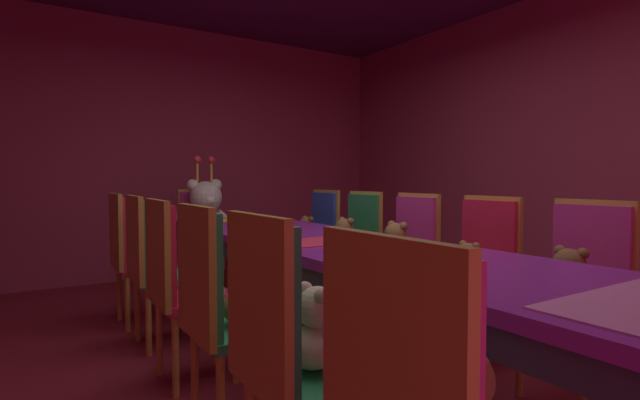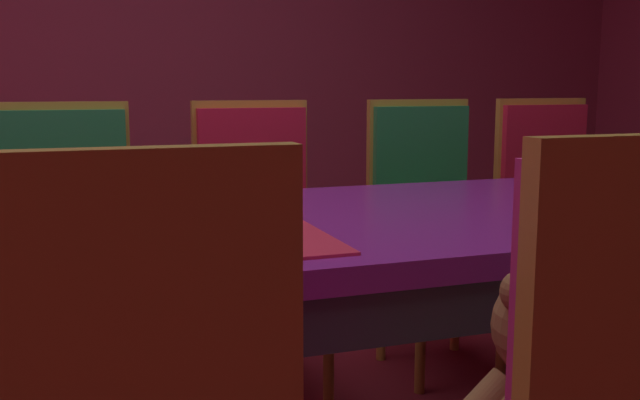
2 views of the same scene
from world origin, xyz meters
TOP-DOWN VIEW (x-y plane):
  - ground_plane at (0.00, 0.00)m, footprint 7.90×7.90m
  - wall_back at (0.00, 3.20)m, footprint 5.20×0.12m
  - wall_right at (2.60, 0.00)m, footprint 0.12×6.40m
  - banquet_table at (0.00, 0.00)m, footprint 0.90×3.75m
  - chair_left_1 at (-0.85, -0.90)m, footprint 0.42×0.41m
  - teddy_left_1 at (-0.70, -0.90)m, footprint 0.23×0.30m
  - chair_left_2 at (-0.85, -0.32)m, footprint 0.42×0.41m
  - teddy_left_2 at (-0.71, -0.32)m, footprint 0.24×0.30m
  - chair_left_3 at (-0.86, 0.29)m, footprint 0.42×0.41m
  - teddy_left_3 at (-0.71, 0.29)m, footprint 0.21×0.27m
  - chair_left_4 at (-0.84, 0.94)m, footprint 0.42×0.41m
  - chair_left_5 at (-0.86, 1.50)m, footprint 0.42×0.41m
  - teddy_left_5 at (-0.72, 1.50)m, footprint 0.25×0.33m
  - chair_right_1 at (0.86, -0.94)m, footprint 0.42×0.41m
  - teddy_right_1 at (0.71, -0.94)m, footprint 0.25×0.32m
  - chair_right_2 at (0.84, -0.33)m, footprint 0.42×0.41m
  - teddy_right_2 at (0.70, -0.33)m, footprint 0.21×0.28m
  - chair_right_3 at (0.85, 0.31)m, footprint 0.42×0.41m
  - teddy_right_3 at (0.70, 0.31)m, footprint 0.27×0.35m
  - chair_right_4 at (0.85, 0.93)m, footprint 0.42×0.41m
  - teddy_right_4 at (0.70, 0.93)m, footprint 0.26×0.34m
  - chair_right_5 at (0.84, 1.52)m, footprint 0.42×0.41m
  - teddy_right_5 at (0.70, 1.52)m, footprint 0.24×0.30m
  - throne_chair at (0.00, 2.42)m, footprint 0.41×0.42m
  - king_teddy_bear at (0.00, 2.25)m, footprint 0.66×0.51m

SIDE VIEW (x-z plane):
  - ground_plane at x=0.00m, z-range 0.00..0.00m
  - teddy_left_3 at x=-0.71m, z-range 0.44..0.70m
  - teddy_right_2 at x=0.70m, z-range 0.44..0.70m
  - teddy_left_1 at x=-0.70m, z-range 0.44..0.72m
  - teddy_right_5 at x=0.70m, z-range 0.44..0.72m
  - teddy_left_2 at x=-0.71m, z-range 0.44..0.73m
  - teddy_right_1 at x=0.71m, z-range 0.44..0.74m
  - teddy_left_5 at x=-0.72m, z-range 0.44..0.74m
  - teddy_right_4 at x=0.70m, z-range 0.44..0.75m
  - chair_left_1 at x=-0.85m, z-range 0.10..1.09m
  - chair_left_2 at x=-0.85m, z-range 0.10..1.09m
  - chair_left_3 at x=-0.86m, z-range 0.10..1.09m
  - chair_left_4 at x=-0.84m, z-range 0.10..1.09m
  - chair_left_5 at x=-0.86m, z-range 0.10..1.09m
  - chair_right_1 at x=0.86m, z-range 0.10..1.09m
  - chair_right_2 at x=0.84m, z-range 0.10..1.09m
  - chair_right_3 at x=0.85m, z-range 0.10..1.09m
  - chair_right_4 at x=0.85m, z-range 0.10..1.09m
  - chair_right_5 at x=0.84m, z-range 0.10..1.09m
  - throne_chair at x=0.00m, z-range 0.10..1.09m
  - teddy_right_3 at x=0.70m, z-range 0.43..0.76m
  - banquet_table at x=0.00m, z-range 0.28..1.03m
  - king_teddy_bear at x=0.00m, z-range 0.30..1.16m
  - wall_back at x=0.00m, z-range 0.00..2.80m
  - wall_right at x=2.60m, z-range 0.00..2.80m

